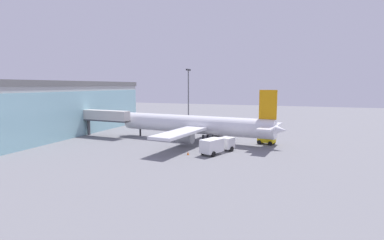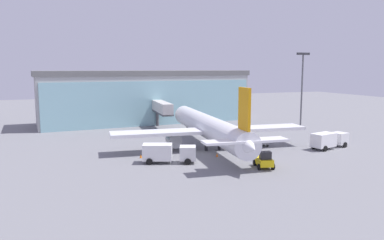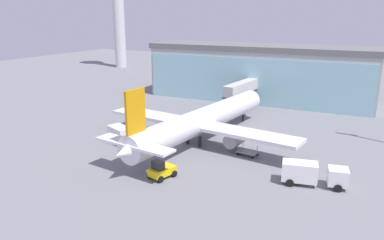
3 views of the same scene
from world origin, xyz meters
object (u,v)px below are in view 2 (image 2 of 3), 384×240
at_px(fuel_truck, 329,140).
at_px(safety_cone_nose, 217,155).
at_px(airplane, 209,128).
at_px(jet_bridge, 162,108).
at_px(baggage_cart, 259,144).
at_px(safety_cone_wingtip, 141,156).
at_px(apron_light_mast, 302,83).
at_px(pushback_tug, 264,161).
at_px(catering_truck, 167,153).

xyz_separation_m(fuel_truck, safety_cone_nose, (-19.48, 1.29, -1.19)).
height_order(airplane, fuel_truck, airplane).
distance_m(jet_bridge, fuel_truck, 35.28).
relative_size(baggage_cart, safety_cone_wingtip, 5.39).
relative_size(fuel_truck, safety_cone_nose, 13.83).
relative_size(jet_bridge, apron_light_mast, 0.78).
bearing_deg(pushback_tug, airplane, 22.18).
bearing_deg(airplane, safety_cone_wingtip, 109.16).
distance_m(airplane, pushback_tug, 14.36).
height_order(airplane, pushback_tug, airplane).
bearing_deg(pushback_tug, apron_light_mast, -29.32).
bearing_deg(catering_truck, airplane, 57.70).
distance_m(jet_bridge, baggage_cart, 26.01).
height_order(jet_bridge, pushback_tug, jet_bridge).
distance_m(catering_truck, pushback_tug, 13.19).
bearing_deg(jet_bridge, pushback_tug, -170.05).
bearing_deg(catering_truck, safety_cone_nose, 27.14).
distance_m(airplane, baggage_cart, 9.08).
distance_m(fuel_truck, safety_cone_wingtip, 30.63).
bearing_deg(catering_truck, safety_cone_wingtip, 144.60).
height_order(baggage_cart, safety_cone_nose, baggage_cart).
bearing_deg(jet_bridge, airplane, -171.11).
xyz_separation_m(airplane, pushback_tug, (1.80, -14.04, -2.41)).
height_order(apron_light_mast, baggage_cart, apron_light_mast).
bearing_deg(apron_light_mast, safety_cone_wingtip, -158.73).
bearing_deg(fuel_truck, safety_cone_nose, 163.15).
bearing_deg(airplane, jet_bridge, 10.49).
relative_size(jet_bridge, baggage_cart, 4.33).
bearing_deg(catering_truck, fuel_truck, 20.00).
height_order(baggage_cart, safety_cone_wingtip, baggage_cart).
distance_m(fuel_truck, safety_cone_nose, 19.56).
bearing_deg(baggage_cart, safety_cone_wingtip, -171.27).
distance_m(jet_bridge, catering_truck, 29.73).
distance_m(airplane, safety_cone_nose, 7.00).
height_order(apron_light_mast, catering_truck, apron_light_mast).
height_order(fuel_truck, safety_cone_nose, fuel_truck).
relative_size(baggage_cart, pushback_tug, 0.83).
height_order(airplane, safety_cone_nose, airplane).
relative_size(jet_bridge, airplane, 0.35).
relative_size(fuel_truck, pushback_tug, 2.14).
bearing_deg(airplane, baggage_cart, -97.96).
distance_m(pushback_tug, safety_cone_nose, 8.54).
distance_m(jet_bridge, pushback_tug, 35.95).
height_order(apron_light_mast, pushback_tug, apron_light_mast).
bearing_deg(apron_light_mast, jet_bridge, 163.21).
relative_size(catering_truck, baggage_cart, 2.57).
height_order(jet_bridge, safety_cone_nose, jet_bridge).
height_order(catering_truck, safety_cone_wingtip, catering_truck).
relative_size(apron_light_mast, safety_cone_wingtip, 29.82).
distance_m(jet_bridge, airplane, 21.67).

